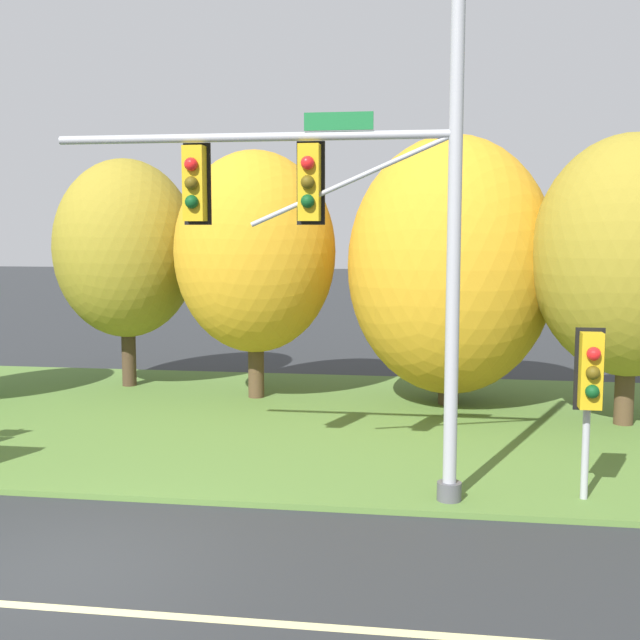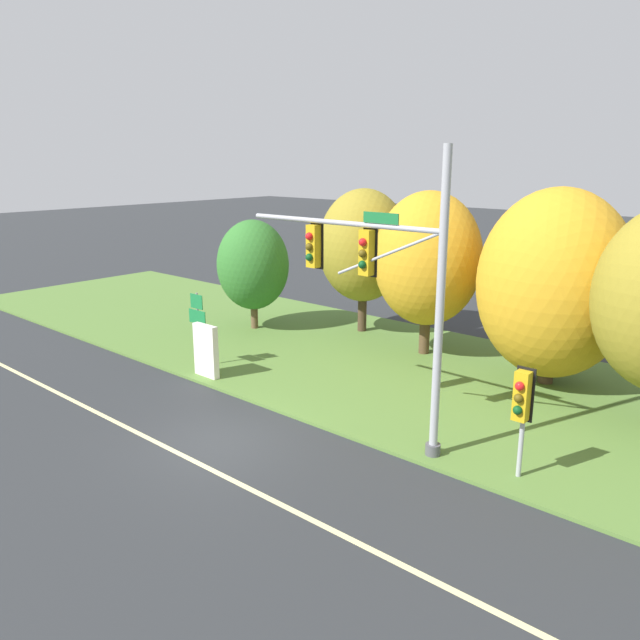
{
  "view_description": "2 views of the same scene",
  "coord_description": "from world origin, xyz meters",
  "px_view_note": "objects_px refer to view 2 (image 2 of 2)",
  "views": [
    {
      "loc": [
        4.87,
        -9.76,
        4.51
      ],
      "look_at": [
        2.9,
        3.61,
        2.97
      ],
      "focal_mm": 45.0,
      "sensor_mm": 36.0,
      "label": 1
    },
    {
      "loc": [
        12.77,
        -10.19,
        7.72
      ],
      "look_at": [
        1.06,
        3.19,
        3.06
      ],
      "focal_mm": 35.0,
      "sensor_mm": 36.0,
      "label": 2
    }
  ],
  "objects_px": {
    "traffic_signal_mast": "(384,278)",
    "tree_mid_verge": "(554,284)",
    "tree_behind_signpost": "(428,259)",
    "pedestrian_signal_near_kerb": "(522,402)",
    "info_kiosk": "(206,351)",
    "tree_nearest_road": "(253,265)",
    "route_sign_post": "(198,319)",
    "tree_left_of_mast": "(363,246)"
  },
  "relations": [
    {
      "from": "traffic_signal_mast",
      "to": "tree_behind_signpost",
      "type": "height_order",
      "value": "traffic_signal_mast"
    },
    {
      "from": "traffic_signal_mast",
      "to": "route_sign_post",
      "type": "bearing_deg",
      "value": 176.91
    },
    {
      "from": "traffic_signal_mast",
      "to": "tree_left_of_mast",
      "type": "height_order",
      "value": "traffic_signal_mast"
    },
    {
      "from": "tree_left_of_mast",
      "to": "info_kiosk",
      "type": "xyz_separation_m",
      "value": [
        -0.49,
        -8.47,
        -2.9
      ]
    },
    {
      "from": "tree_nearest_road",
      "to": "tree_left_of_mast",
      "type": "xyz_separation_m",
      "value": [
        3.99,
        2.89,
        0.93
      ]
    },
    {
      "from": "tree_nearest_road",
      "to": "info_kiosk",
      "type": "relative_size",
      "value": 2.6
    },
    {
      "from": "traffic_signal_mast",
      "to": "info_kiosk",
      "type": "relative_size",
      "value": 4.17
    },
    {
      "from": "pedestrian_signal_near_kerb",
      "to": "info_kiosk",
      "type": "distance_m",
      "value": 11.56
    },
    {
      "from": "pedestrian_signal_near_kerb",
      "to": "route_sign_post",
      "type": "bearing_deg",
      "value": 178.92
    },
    {
      "from": "tree_behind_signpost",
      "to": "tree_mid_verge",
      "type": "xyz_separation_m",
      "value": [
        4.99,
        -0.09,
        -0.31
      ]
    },
    {
      "from": "traffic_signal_mast",
      "to": "tree_behind_signpost",
      "type": "bearing_deg",
      "value": 113.43
    },
    {
      "from": "info_kiosk",
      "to": "route_sign_post",
      "type": "bearing_deg",
      "value": 154.51
    },
    {
      "from": "tree_left_of_mast",
      "to": "tree_mid_verge",
      "type": "xyz_separation_m",
      "value": [
        8.89,
        -1.11,
        -0.36
      ]
    },
    {
      "from": "tree_nearest_road",
      "to": "tree_behind_signpost",
      "type": "xyz_separation_m",
      "value": [
        7.89,
        1.88,
        0.88
      ]
    },
    {
      "from": "route_sign_post",
      "to": "tree_behind_signpost",
      "type": "height_order",
      "value": "tree_behind_signpost"
    },
    {
      "from": "pedestrian_signal_near_kerb",
      "to": "tree_mid_verge",
      "type": "xyz_separation_m",
      "value": [
        -2.12,
        7.1,
        1.47
      ]
    },
    {
      "from": "tree_mid_verge",
      "to": "tree_left_of_mast",
      "type": "bearing_deg",
      "value": 172.91
    },
    {
      "from": "tree_left_of_mast",
      "to": "info_kiosk",
      "type": "distance_m",
      "value": 8.97
    },
    {
      "from": "pedestrian_signal_near_kerb",
      "to": "tree_behind_signpost",
      "type": "xyz_separation_m",
      "value": [
        -7.11,
        7.19,
        1.78
      ]
    },
    {
      "from": "pedestrian_signal_near_kerb",
      "to": "tree_nearest_road",
      "type": "xyz_separation_m",
      "value": [
        -15.0,
        5.32,
        0.9
      ]
    },
    {
      "from": "route_sign_post",
      "to": "tree_nearest_road",
      "type": "xyz_separation_m",
      "value": [
        -2.45,
        5.08,
        1.07
      ]
    },
    {
      "from": "pedestrian_signal_near_kerb",
      "to": "info_kiosk",
      "type": "relative_size",
      "value": 1.49
    },
    {
      "from": "route_sign_post",
      "to": "pedestrian_signal_near_kerb",
      "type": "bearing_deg",
      "value": -1.08
    },
    {
      "from": "traffic_signal_mast",
      "to": "route_sign_post",
      "type": "distance_m",
      "value": 9.07
    },
    {
      "from": "tree_nearest_road",
      "to": "tree_mid_verge",
      "type": "distance_m",
      "value": 13.02
    },
    {
      "from": "route_sign_post",
      "to": "traffic_signal_mast",
      "type": "bearing_deg",
      "value": -3.09
    },
    {
      "from": "tree_left_of_mast",
      "to": "info_kiosk",
      "type": "relative_size",
      "value": 3.33
    },
    {
      "from": "route_sign_post",
      "to": "info_kiosk",
      "type": "height_order",
      "value": "route_sign_post"
    },
    {
      "from": "tree_nearest_road",
      "to": "tree_behind_signpost",
      "type": "relative_size",
      "value": 0.77
    },
    {
      "from": "tree_nearest_road",
      "to": "info_kiosk",
      "type": "height_order",
      "value": "tree_nearest_road"
    },
    {
      "from": "route_sign_post",
      "to": "tree_left_of_mast",
      "type": "bearing_deg",
      "value": 79.06
    },
    {
      "from": "pedestrian_signal_near_kerb",
      "to": "tree_left_of_mast",
      "type": "height_order",
      "value": "tree_left_of_mast"
    },
    {
      "from": "route_sign_post",
      "to": "tree_nearest_road",
      "type": "distance_m",
      "value": 5.74
    },
    {
      "from": "pedestrian_signal_near_kerb",
      "to": "tree_left_of_mast",
      "type": "relative_size",
      "value": 0.45
    },
    {
      "from": "traffic_signal_mast",
      "to": "tree_mid_verge",
      "type": "distance_m",
      "value": 7.61
    },
    {
      "from": "route_sign_post",
      "to": "tree_left_of_mast",
      "type": "xyz_separation_m",
      "value": [
        1.54,
        7.97,
        2.0
      ]
    },
    {
      "from": "tree_behind_signpost",
      "to": "tree_mid_verge",
      "type": "height_order",
      "value": "tree_mid_verge"
    },
    {
      "from": "tree_behind_signpost",
      "to": "tree_mid_verge",
      "type": "distance_m",
      "value": 5.0
    },
    {
      "from": "pedestrian_signal_near_kerb",
      "to": "tree_mid_verge",
      "type": "relative_size",
      "value": 0.42
    },
    {
      "from": "tree_mid_verge",
      "to": "tree_nearest_road",
      "type": "bearing_deg",
      "value": -172.12
    },
    {
      "from": "traffic_signal_mast",
      "to": "info_kiosk",
      "type": "bearing_deg",
      "value": -179.75
    },
    {
      "from": "route_sign_post",
      "to": "tree_mid_verge",
      "type": "height_order",
      "value": "tree_mid_verge"
    }
  ]
}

